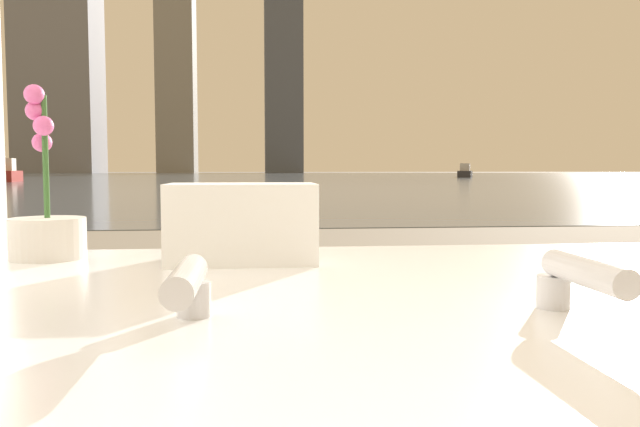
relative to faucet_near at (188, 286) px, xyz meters
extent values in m
cube|color=white|center=(0.20, 0.20, -0.07)|extent=(1.49, 0.92, 0.04)
cylinder|color=silver|center=(0.00, 0.06, -0.03)|extent=(0.04, 0.04, 0.04)
cylinder|color=silver|center=(0.00, -0.02, 0.01)|extent=(0.04, 0.17, 0.04)
cylinder|color=silver|center=(0.48, 0.06, -0.03)|extent=(0.04, 0.04, 0.04)
cylinder|color=silver|center=(0.48, -0.02, 0.01)|extent=(0.04, 0.17, 0.04)
cylinder|color=silver|center=(-0.36, 0.62, -0.01)|extent=(0.15, 0.15, 0.09)
cylinder|color=#38662D|center=(-0.36, 0.62, 0.16)|extent=(0.01, 0.01, 0.26)
sphere|color=pink|center=(-0.38, 0.61, 0.29)|extent=(0.04, 0.04, 0.04)
sphere|color=pink|center=(-0.38, 0.63, 0.26)|extent=(0.04, 0.04, 0.04)
sphere|color=pink|center=(-0.36, 0.60, 0.23)|extent=(0.04, 0.04, 0.04)
sphere|color=pink|center=(-0.37, 0.64, 0.19)|extent=(0.04, 0.04, 0.04)
cube|color=white|center=(0.05, 0.53, -0.03)|extent=(0.30, 0.18, 0.04)
cube|color=white|center=(0.05, 0.53, 0.01)|extent=(0.30, 0.18, 0.04)
cube|color=white|center=(0.05, 0.53, 0.05)|extent=(0.30, 0.18, 0.04)
cube|color=white|center=(0.05, 0.53, 0.09)|extent=(0.30, 0.18, 0.04)
cube|color=slate|center=(0.20, 61.80, -0.59)|extent=(180.00, 110.00, 0.01)
cube|color=#2D2D33|center=(18.07, 52.05, -0.30)|extent=(2.24, 3.40, 0.56)
cube|color=silver|center=(18.07, 52.05, 0.30)|extent=(1.20, 1.42, 0.64)
cube|color=maroon|center=(-14.18, 36.37, -0.27)|extent=(1.84, 3.71, 0.62)
cube|color=silver|center=(-14.18, 36.37, 0.39)|extent=(1.11, 1.47, 0.71)
cube|color=slate|center=(-35.64, 117.80, 30.21)|extent=(13.79, 11.91, 61.59)
cube|color=gray|center=(-14.67, 117.80, 19.16)|extent=(6.71, 8.47, 39.49)
cube|color=#4C515B|center=(5.00, 117.80, 23.28)|extent=(6.89, 11.13, 47.75)
camera|label=1|loc=(0.08, -0.74, 0.14)|focal=35.00mm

